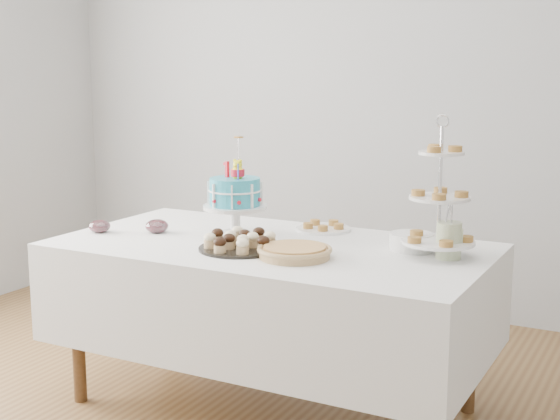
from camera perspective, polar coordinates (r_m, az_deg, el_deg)
The scene contains 11 objects.
walls at distance 3.13m, azimuth -3.34°, elevation 6.81°, with size 5.04×4.04×2.70m.
table at distance 3.53m, azimuth -0.66°, elevation -6.09°, with size 1.92×1.02×0.77m.
birthday_cake at distance 3.65m, azimuth -3.30°, elevation 0.11°, with size 0.30×0.30×0.46m.
cupcake_tray at distance 3.36m, azimuth -2.95°, elevation -2.25°, with size 0.36×0.36×0.08m.
pie at distance 3.22m, azimuth 1.07°, elevation -3.03°, with size 0.31×0.31×0.05m.
tiered_stand at distance 3.25m, azimuth 11.59°, elevation 0.82°, with size 0.30×0.30×0.59m.
plate_stack at distance 3.40m, azimuth 9.60°, elevation -2.30°, with size 0.19×0.19×0.07m.
pastry_plate at distance 3.76m, azimuth 3.21°, elevation -1.24°, with size 0.26×0.26×0.04m.
jam_bowl_a at distance 3.75m, azimuth -8.99°, elevation -1.19°, with size 0.11×0.11×0.07m.
jam_bowl_b at distance 3.81m, azimuth -13.06°, elevation -1.18°, with size 0.10×0.10×0.06m.
utensil_pitcher at distance 3.27m, azimuth 12.25°, elevation -2.07°, with size 0.11×0.10×0.23m.
Camera 1 is at (1.62, -2.67, 1.55)m, focal length 50.00 mm.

